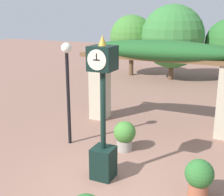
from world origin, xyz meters
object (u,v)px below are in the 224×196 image
potted_plant_near_left (125,135)px  lamp_post (67,74)px  pedestal_clock (103,116)px  potted_plant_far_left (199,177)px

potted_plant_near_left → lamp_post: 2.44m
pedestal_clock → potted_plant_near_left: size_ratio=3.90×
pedestal_clock → lamp_post: bearing=142.5°
pedestal_clock → potted_plant_near_left: bearing=94.2°
pedestal_clock → potted_plant_far_left: pedestal_clock is taller
potted_plant_far_left → lamp_post: bearing=162.2°
potted_plant_far_left → lamp_post: 4.64m
pedestal_clock → potted_plant_near_left: (-0.12, 1.64, -1.10)m
pedestal_clock → potted_plant_far_left: 2.51m
potted_plant_near_left → pedestal_clock: bearing=-85.8°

